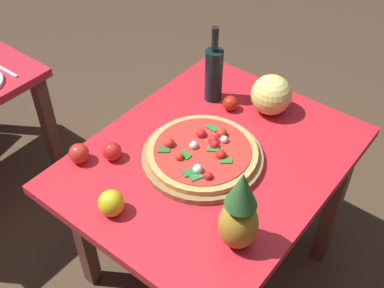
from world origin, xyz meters
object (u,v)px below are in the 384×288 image
Objects in this scene: pizza at (203,151)px; melon at (271,95)px; pizza_board at (202,157)px; tomato_near_board at (230,103)px; tomato_at_corner at (112,151)px; tomato_beside_pepper at (79,153)px; display_table at (212,173)px; pineapple_left at (239,214)px; knife_utensil at (5,70)px; bell_pepper at (111,203)px; wine_bottle at (214,73)px.

pizza is 2.46× the size of melon.
pizza_board is 0.33m from tomato_near_board.
tomato_beside_pepper is at bearing 135.52° from tomato_at_corner.
pizza reaches higher than tomato_near_board.
pizza_board is (-0.04, 0.02, 0.11)m from display_table.
pineapple_left reaches higher than tomato_near_board.
pizza_board is 7.03× the size of tomato_near_board.
tomato_beside_pepper is 0.76m from knife_utensil.
bell_pepper is 0.54× the size of knife_utensil.
tomato_at_corner is at bearing -44.48° from tomato_beside_pepper.
pizza reaches higher than display_table.
tomato_near_board is at bearing -23.50° from tomato_beside_pepper.
pizza is at bearing -12.19° from bell_pepper.
wine_bottle is 4.46× the size of tomato_beside_pepper.
pizza is 0.41m from melon.
tomato_beside_pepper is at bearing 131.69° from display_table.
display_table is 2.40× the size of pizza_board.
pineapple_left is 0.60m from tomato_at_corner.
wine_bottle is (0.33, 0.20, 0.12)m from pizza_board.
melon is at bearing -9.13° from bell_pepper.
pizza is 6.37× the size of tomato_near_board.
wine_bottle reaches higher than pineapple_left.
pineapple_left reaches higher than display_table.
knife_utensil is at bearing 84.80° from pineapple_left.
bell_pepper reaches higher than tomato_near_board.
pizza_board is 0.40m from wine_bottle.
bell_pepper is at bearing -109.97° from tomato_beside_pepper.
tomato_at_corner is at bearing 172.19° from wine_bottle.
wine_bottle reaches higher than pizza.
melon is 1.25m from knife_utensil.
pizza is at bearing -163.56° from tomato_near_board.
melon is 0.81m from tomato_beside_pepper.
pizza_board is 1.44× the size of pineapple_left.
tomato_near_board is (0.70, 0.01, -0.01)m from bell_pepper.
tomato_at_corner is (-0.21, 0.27, 0.02)m from pizza_board.
melon reaches higher than tomato_near_board.
knife_utensil is (-0.11, 1.09, -0.01)m from pizza_board.
pizza is 5.41× the size of tomato_beside_pepper.
tomato_near_board is at bearing -68.21° from knife_utensil.
bell_pepper reaches higher than display_table.
pineapple_left is 1.88× the size of melon.
pineapple_left is at bearing -85.01° from tomato_beside_pepper.
display_table is at bearing -49.55° from tomato_at_corner.
display_table is at bearing -83.48° from knife_utensil.
bell_pepper is at bearing 166.62° from display_table.
melon is 2.59× the size of tomato_near_board.
tomato_near_board reaches higher than display_table.
display_table is at bearing -158.00° from tomato_near_board.
display_table is 0.41m from melon.
tomato_beside_pepper is 0.43× the size of knife_utensil.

